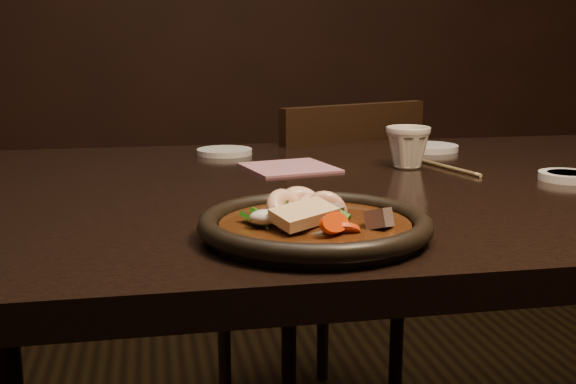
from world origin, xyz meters
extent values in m
cube|color=black|center=(0.00, 0.00, 0.73)|extent=(1.60, 0.90, 0.04)
cylinder|color=black|center=(-0.72, 0.37, 0.35)|extent=(0.06, 0.06, 0.71)
cube|color=black|center=(-0.04, 0.62, 0.40)|extent=(0.51, 0.51, 0.04)
cylinder|color=black|center=(0.05, 0.83, 0.19)|extent=(0.03, 0.03, 0.38)
cylinder|color=black|center=(0.16, 0.53, 0.19)|extent=(0.03, 0.03, 0.38)
cylinder|color=black|center=(-0.25, 0.71, 0.19)|extent=(0.03, 0.03, 0.38)
cube|color=black|center=(0.02, 0.46, 0.62)|extent=(0.36, 0.16, 0.41)
cylinder|color=black|center=(-0.24, -0.30, 0.76)|extent=(0.24, 0.24, 0.01)
torus|color=black|center=(-0.24, -0.30, 0.77)|extent=(0.26, 0.26, 0.02)
cylinder|color=#381B0A|center=(-0.24, -0.30, 0.76)|extent=(0.21, 0.21, 0.01)
ellipsoid|color=#381B0A|center=(-0.24, -0.30, 0.76)|extent=(0.12, 0.11, 0.03)
torus|color=#FFC9A1|center=(-0.22, -0.28, 0.77)|extent=(0.06, 0.05, 0.06)
torus|color=#FFC9A1|center=(-0.26, -0.26, 0.77)|extent=(0.07, 0.07, 0.05)
torus|color=#FFC9A1|center=(-0.24, -0.25, 0.78)|extent=(0.06, 0.06, 0.04)
torus|color=#FFC9A1|center=(-0.24, -0.29, 0.77)|extent=(0.07, 0.07, 0.04)
cube|color=#836C5F|center=(-0.28, -0.32, 0.78)|extent=(0.03, 0.03, 0.03)
cube|color=#836C5F|center=(-0.23, -0.30, 0.78)|extent=(0.03, 0.03, 0.03)
cube|color=#836C5F|center=(-0.22, -0.30, 0.78)|extent=(0.03, 0.03, 0.03)
cube|color=#836C5F|center=(-0.24, -0.30, 0.78)|extent=(0.04, 0.03, 0.03)
cube|color=#836C5F|center=(-0.18, -0.34, 0.78)|extent=(0.04, 0.04, 0.03)
cube|color=#836C5F|center=(-0.27, -0.26, 0.77)|extent=(0.03, 0.03, 0.02)
cylinder|color=red|center=(-0.24, -0.30, 0.78)|extent=(0.05, 0.05, 0.03)
cylinder|color=red|center=(-0.23, -0.36, 0.78)|extent=(0.05, 0.05, 0.04)
cylinder|color=red|center=(-0.22, -0.35, 0.77)|extent=(0.04, 0.03, 0.04)
cylinder|color=red|center=(-0.25, -0.30, 0.77)|extent=(0.05, 0.04, 0.04)
cylinder|color=red|center=(-0.24, -0.30, 0.78)|extent=(0.05, 0.04, 0.03)
cube|color=#2A7215|center=(-0.27, -0.24, 0.78)|extent=(0.01, 0.04, 0.01)
cube|color=#2A7215|center=(-0.31, -0.30, 0.77)|extent=(0.03, 0.04, 0.01)
cube|color=#2A7215|center=(-0.26, -0.23, 0.77)|extent=(0.02, 0.04, 0.01)
cube|color=#2A7215|center=(-0.30, -0.28, 0.77)|extent=(0.03, 0.03, 0.03)
cube|color=#2A7215|center=(-0.22, -0.31, 0.78)|extent=(0.03, 0.04, 0.02)
cube|color=#2A7215|center=(-0.24, -0.30, 0.78)|extent=(0.04, 0.02, 0.01)
ellipsoid|color=beige|center=(-0.23, -0.30, 0.77)|extent=(0.03, 0.02, 0.02)
ellipsoid|color=beige|center=(-0.28, -0.30, 0.78)|extent=(0.03, 0.04, 0.02)
ellipsoid|color=beige|center=(-0.24, -0.25, 0.78)|extent=(0.03, 0.03, 0.02)
ellipsoid|color=beige|center=(-0.30, -0.31, 0.78)|extent=(0.04, 0.03, 0.02)
ellipsoid|color=beige|center=(-0.24, -0.30, 0.77)|extent=(0.04, 0.03, 0.02)
cube|color=#FFD898|center=(-0.26, -0.33, 0.78)|extent=(0.08, 0.07, 0.03)
cylinder|color=silver|center=(0.23, -0.05, 0.76)|extent=(0.09, 0.09, 0.01)
cylinder|color=silver|center=(-0.28, 0.32, 0.76)|extent=(0.11, 0.11, 0.01)
cylinder|color=silver|center=(0.13, 0.29, 0.76)|extent=(0.12, 0.12, 0.01)
imported|color=beige|center=(0.02, 0.11, 0.79)|extent=(0.08, 0.08, 0.08)
cylinder|color=tan|center=(0.08, 0.11, 0.75)|extent=(0.06, 0.22, 0.01)
cylinder|color=tan|center=(0.07, 0.12, 0.75)|extent=(0.06, 0.22, 0.01)
cube|color=#B16D79|center=(-0.18, 0.14, 0.75)|extent=(0.17, 0.17, 0.00)
camera|label=1|loc=(-0.42, -1.06, 0.97)|focal=45.00mm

